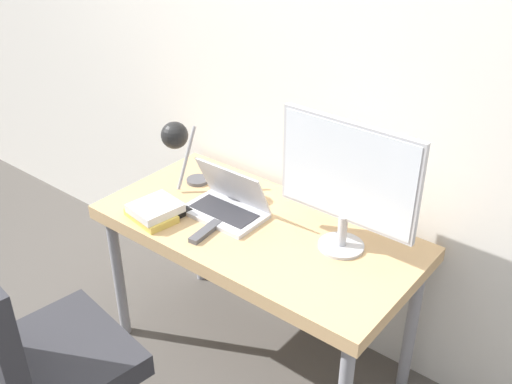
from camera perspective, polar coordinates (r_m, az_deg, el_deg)
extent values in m
cube|color=silver|center=(2.46, 5.95, 12.20)|extent=(8.00, 0.05, 2.60)
cube|color=tan|center=(2.44, 0.09, -3.83)|extent=(1.32, 0.66, 0.06)
cylinder|color=gray|center=(2.85, -12.95, -7.91)|extent=(0.05, 0.05, 0.66)
cylinder|color=gray|center=(3.14, -5.46, -3.34)|extent=(0.05, 0.05, 0.66)
cylinder|color=gray|center=(2.61, 14.56, -12.30)|extent=(0.05, 0.05, 0.66)
cube|color=silver|center=(2.49, -3.06, -2.01)|extent=(0.33, 0.21, 0.02)
cube|color=#2D2D33|center=(2.48, -3.07, -1.82)|extent=(0.28, 0.13, 0.00)
cube|color=silver|center=(2.47, -2.20, 0.61)|extent=(0.33, 0.10, 0.19)
cube|color=navy|center=(2.47, -2.23, 0.57)|extent=(0.30, 0.08, 0.17)
cylinder|color=#B7B7BC|center=(2.32, 8.11, -5.07)|extent=(0.18, 0.18, 0.01)
cylinder|color=#B7B7BC|center=(2.28, 8.23, -3.66)|extent=(0.04, 0.04, 0.13)
cube|color=#B7B7BC|center=(2.16, 8.76, 1.84)|extent=(0.56, 0.02, 0.39)
cube|color=silver|center=(2.15, 8.59, 1.72)|extent=(0.53, 0.00, 0.37)
cylinder|color=#4C4C51|center=(2.74, -5.58, 1.11)|extent=(0.10, 0.10, 0.02)
cylinder|color=#99999E|center=(2.64, -6.63, 3.24)|extent=(0.02, 0.14, 0.27)
sphere|color=black|center=(2.55, -7.76, 5.38)|extent=(0.12, 0.12, 0.12)
sphere|color=black|center=(2.84, -15.85, -16.94)|extent=(0.05, 0.05, 0.05)
cube|color=#2D2D33|center=(2.30, -18.34, -15.01)|extent=(0.56, 0.54, 0.09)
cube|color=gold|center=(2.49, -9.93, -2.24)|extent=(0.22, 0.17, 0.03)
cube|color=silver|center=(2.48, -9.56, -1.51)|extent=(0.19, 0.21, 0.04)
cube|color=#4C4C51|center=(2.37, -4.84, -3.78)|extent=(0.06, 0.17, 0.02)
cube|color=black|center=(2.48, -7.91, -2.33)|extent=(0.07, 0.18, 0.02)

